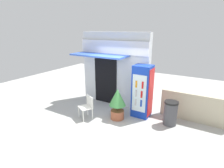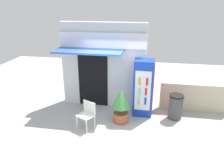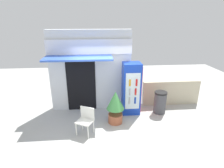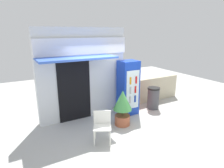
{
  "view_description": "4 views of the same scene",
  "coord_description": "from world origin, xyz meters",
  "px_view_note": "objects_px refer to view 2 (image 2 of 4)",
  "views": [
    {
      "loc": [
        3.05,
        -4.85,
        3.17
      ],
      "look_at": [
        -0.11,
        0.46,
        1.25
      ],
      "focal_mm": 28.74,
      "sensor_mm": 36.0,
      "label": 1
    },
    {
      "loc": [
        1.05,
        -6.0,
        3.75
      ],
      "look_at": [
        -0.08,
        0.25,
        1.33
      ],
      "focal_mm": 35.74,
      "sensor_mm": 36.0,
      "label": 2
    },
    {
      "loc": [
        -0.4,
        -5.15,
        3.44
      ],
      "look_at": [
        0.09,
        0.47,
        1.37
      ],
      "focal_mm": 29.3,
      "sensor_mm": 36.0,
      "label": 3
    },
    {
      "loc": [
        -2.79,
        -4.34,
        2.91
      ],
      "look_at": [
        -0.15,
        0.41,
        1.39
      ],
      "focal_mm": 30.31,
      "sensor_mm": 36.0,
      "label": 4
    }
  ],
  "objects_px": {
    "plastic_chair": "(87,113)",
    "potted_plant_near_shop": "(121,103)",
    "drink_cooler": "(143,88)",
    "trash_bin": "(176,107)"
  },
  "relations": [
    {
      "from": "potted_plant_near_shop",
      "to": "drink_cooler",
      "type": "bearing_deg",
      "value": 45.6
    },
    {
      "from": "trash_bin",
      "to": "potted_plant_near_shop",
      "type": "bearing_deg",
      "value": -162.46
    },
    {
      "from": "plastic_chair",
      "to": "potted_plant_near_shop",
      "type": "xyz_separation_m",
      "value": [
        0.97,
        0.52,
        0.16
      ]
    },
    {
      "from": "drink_cooler",
      "to": "potted_plant_near_shop",
      "type": "height_order",
      "value": "drink_cooler"
    },
    {
      "from": "plastic_chair",
      "to": "potted_plant_near_shop",
      "type": "relative_size",
      "value": 0.74
    },
    {
      "from": "plastic_chair",
      "to": "trash_bin",
      "type": "bearing_deg",
      "value": 21.45
    },
    {
      "from": "drink_cooler",
      "to": "potted_plant_near_shop",
      "type": "distance_m",
      "value": 0.99
    },
    {
      "from": "drink_cooler",
      "to": "potted_plant_near_shop",
      "type": "xyz_separation_m",
      "value": [
        -0.66,
        -0.67,
        -0.31
      ]
    },
    {
      "from": "drink_cooler",
      "to": "trash_bin",
      "type": "distance_m",
      "value": 1.22
    },
    {
      "from": "plastic_chair",
      "to": "potted_plant_near_shop",
      "type": "distance_m",
      "value": 1.11
    }
  ]
}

